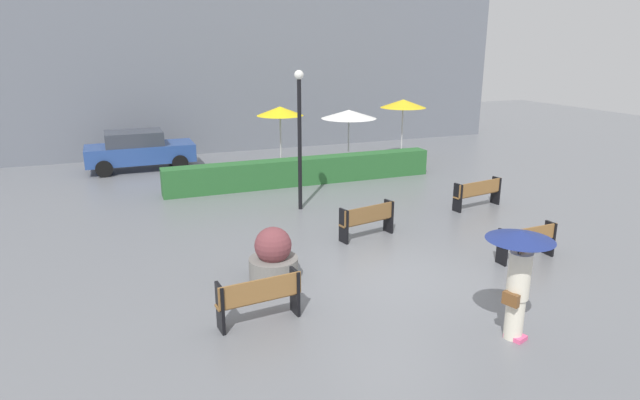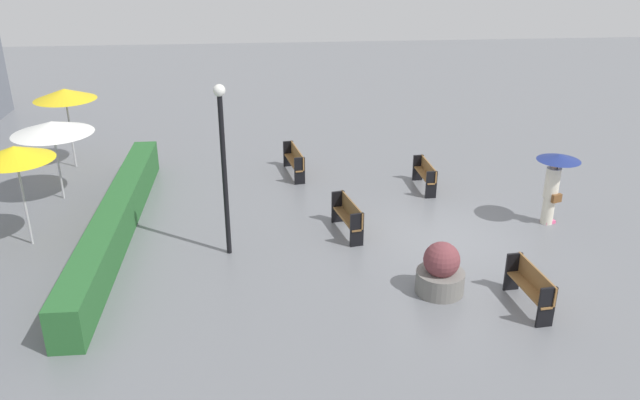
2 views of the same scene
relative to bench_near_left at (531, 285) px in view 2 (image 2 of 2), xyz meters
name	(u,v)px [view 2 (image 2 of 2)]	position (x,y,z in m)	size (l,w,h in m)	color
ground_plane	(446,239)	(3.25, 0.88, -0.53)	(60.00, 60.00, 0.00)	slate
bench_near_left	(531,285)	(0.00, 0.00, 0.00)	(1.59, 0.50, 0.90)	olive
bench_far_right	(295,159)	(8.20, 4.48, -0.01)	(1.81, 0.61, 0.87)	olive
bench_mid_center	(348,215)	(3.82, 3.33, 0.00)	(1.63, 0.66, 0.89)	brown
bench_near_right	(426,173)	(6.65, 0.59, -0.03)	(1.57, 0.39, 0.84)	olive
pedestrian_with_umbrella	(555,177)	(3.91, -2.12, 0.84)	(1.12, 1.12, 1.99)	silver
planter_pot	(441,271)	(0.77, 1.71, -0.02)	(1.06, 1.06, 1.19)	slate
lamp_post	(223,155)	(3.03, 6.39, 2.02)	(0.28, 0.28, 4.20)	black
patio_umbrella_yellow	(15,153)	(3.97, 11.38, 1.89)	(1.82, 1.82, 2.60)	silver
patio_umbrella_white	(52,128)	(6.91, 11.39, 1.64)	(2.27, 2.27, 2.35)	silver
patio_umbrella_yellow_far	(65,94)	(9.62, 11.72, 1.92)	(1.96, 1.96, 2.64)	silver
hedge_strip	(117,220)	(4.16, 9.28, -0.05)	(9.98, 0.70, 0.95)	#28602D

